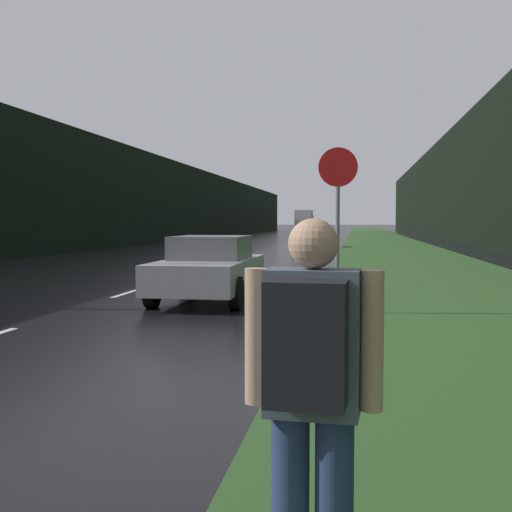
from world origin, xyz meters
TOP-DOWN VIEW (x-y plane):
  - grass_verge at (7.37, 40.00)m, footprint 6.00×240.00m
  - lane_stripe_c at (0.00, 15.05)m, footprint 0.12×3.00m
  - lane_stripe_d at (0.00, 22.05)m, footprint 0.12×3.00m
  - treeline_far_side at (-10.37, 50.00)m, footprint 2.00×140.00m
  - treeline_near_side at (13.37, 50.00)m, footprint 2.00×140.00m
  - stop_sign at (4.87, 11.89)m, footprint 0.69×0.07m
  - hitchhiker_with_backpack at (5.01, 3.04)m, footprint 0.58×0.42m
  - car_passing_near at (2.18, 13.44)m, footprint 1.83×4.16m
  - car_passing_far at (2.18, 41.03)m, footprint 1.87×4.45m
  - delivery_truck at (-2.18, 93.46)m, footprint 2.43×7.41m

SIDE VIEW (x-z plane):
  - lane_stripe_c at x=0.00m, z-range 0.00..0.01m
  - lane_stripe_d at x=0.00m, z-range 0.00..0.01m
  - grass_verge at x=7.37m, z-range 0.00..0.02m
  - car_passing_near at x=2.18m, z-range 0.01..1.35m
  - car_passing_far at x=2.18m, z-range 0.01..1.50m
  - hitchhiker_with_backpack at x=5.01m, z-range 0.13..1.79m
  - delivery_truck at x=-2.18m, z-range 0.09..3.31m
  - stop_sign at x=4.87m, z-range 0.34..3.29m
  - treeline_far_side at x=-10.37m, z-range 0.00..6.57m
  - treeline_near_side at x=13.37m, z-range 0.00..8.81m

